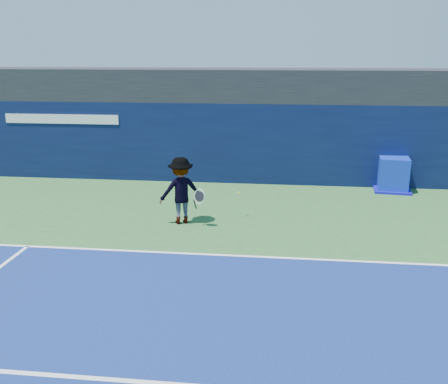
# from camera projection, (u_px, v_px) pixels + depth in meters

# --- Properties ---
(ground) EXTENTS (80.00, 80.00, 0.00)m
(ground) POSITION_uv_depth(u_px,v_px,m) (201.00, 317.00, 9.38)
(ground) COLOR #2F642D
(ground) RESTS_ON ground
(baseline) EXTENTS (24.00, 0.10, 0.01)m
(baseline) POSITION_uv_depth(u_px,v_px,m) (221.00, 255.00, 12.24)
(baseline) COLOR white
(baseline) RESTS_ON ground
(stadium_band) EXTENTS (36.00, 3.00, 1.20)m
(stadium_band) POSITION_uv_depth(u_px,v_px,m) (247.00, 85.00, 19.40)
(stadium_band) COLOR black
(stadium_band) RESTS_ON back_wall_assembly
(back_wall_assembly) EXTENTS (36.00, 1.03, 3.00)m
(back_wall_assembly) POSITION_uv_depth(u_px,v_px,m) (244.00, 142.00, 19.01)
(back_wall_assembly) COLOR #091235
(back_wall_assembly) RESTS_ON ground
(equipment_cart) EXTENTS (1.38, 1.38, 1.21)m
(equipment_cart) POSITION_uv_depth(u_px,v_px,m) (393.00, 175.00, 17.88)
(equipment_cart) COLOR #0C24A8
(equipment_cart) RESTS_ON ground
(tennis_player) EXTENTS (1.49, 1.14, 1.95)m
(tennis_player) POSITION_uv_depth(u_px,v_px,m) (181.00, 191.00, 14.35)
(tennis_player) COLOR white
(tennis_player) RESTS_ON ground
(tennis_ball) EXTENTS (0.08, 0.08, 0.08)m
(tennis_ball) POSITION_uv_depth(u_px,v_px,m) (239.00, 193.00, 14.90)
(tennis_ball) COLOR #B9D217
(tennis_ball) RESTS_ON ground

